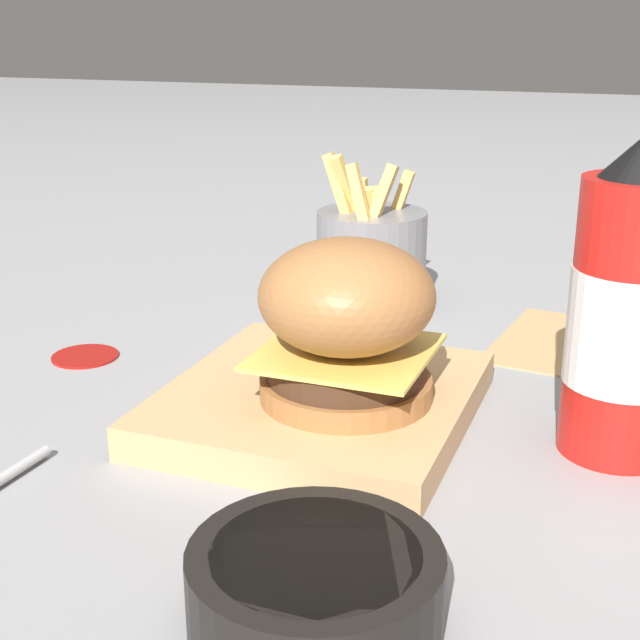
# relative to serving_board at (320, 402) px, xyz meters

# --- Properties ---
(ground_plane) EXTENTS (6.00, 6.00, 0.00)m
(ground_plane) POSITION_rel_serving_board_xyz_m (0.06, -0.02, -0.01)
(ground_plane) COLOR gray
(serving_board) EXTENTS (0.22, 0.21, 0.02)m
(serving_board) POSITION_rel_serving_board_xyz_m (0.00, 0.00, 0.00)
(serving_board) COLOR tan
(serving_board) RESTS_ON ground_plane
(burger) EXTENTS (0.12, 0.12, 0.11)m
(burger) POSITION_rel_serving_board_xyz_m (-0.01, -0.02, 0.07)
(burger) COLOR #9E6638
(burger) RESTS_ON serving_board
(ketchup_bottle) EXTENTS (0.08, 0.08, 0.21)m
(ketchup_bottle) POSITION_rel_serving_board_xyz_m (0.02, -0.20, 0.08)
(ketchup_bottle) COLOR red
(ketchup_bottle) RESTS_ON ground_plane
(fries_basket) EXTENTS (0.11, 0.11, 0.15)m
(fries_basket) POSITION_rel_serving_board_xyz_m (0.27, 0.05, 0.04)
(fries_basket) COLOR slate
(fries_basket) RESTS_ON ground_plane
(side_bowl) EXTENTS (0.12, 0.12, 0.04)m
(side_bowl) POSITION_rel_serving_board_xyz_m (-0.22, -0.08, 0.01)
(side_bowl) COLOR black
(side_bowl) RESTS_ON ground_plane
(ketchup_puddle) EXTENTS (0.06, 0.06, 0.00)m
(ketchup_puddle) POSITION_rel_serving_board_xyz_m (0.04, 0.23, -0.01)
(ketchup_puddle) COLOR #9E140F
(ketchup_puddle) RESTS_ON ground_plane
(parchment_square) EXTENTS (0.18, 0.18, 0.00)m
(parchment_square) POSITION_rel_serving_board_xyz_m (0.22, -0.17, -0.01)
(parchment_square) COLOR tan
(parchment_square) RESTS_ON ground_plane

